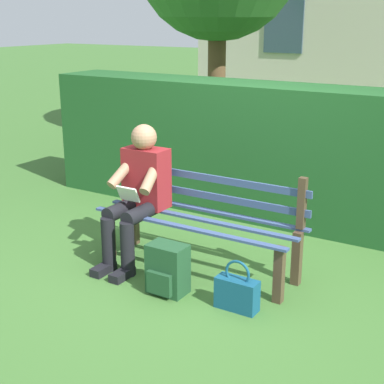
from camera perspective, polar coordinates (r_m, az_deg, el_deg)
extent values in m
plane|color=#3D6B2D|center=(4.87, 0.62, -7.75)|extent=(60.00, 60.00, 0.00)
cube|color=#4C3828|center=(4.31, 8.73, -8.21)|extent=(0.07, 0.07, 0.44)
cube|color=#4C3828|center=(5.09, -8.24, -4.10)|extent=(0.07, 0.07, 0.44)
cube|color=#4C3828|center=(4.61, 10.48, -6.56)|extent=(0.07, 0.07, 0.44)
cube|color=#4C3828|center=(5.34, -5.83, -2.94)|extent=(0.07, 0.07, 0.44)
cube|color=#384C7A|center=(4.88, 2.01, -1.94)|extent=(1.77, 0.06, 0.02)
cube|color=#384C7A|center=(4.70, 0.64, -2.72)|extent=(1.77, 0.06, 0.02)
cube|color=#384C7A|center=(4.52, -0.84, -3.56)|extent=(1.77, 0.06, 0.02)
cube|color=#4C3828|center=(4.48, 10.98, -1.12)|extent=(0.06, 0.06, 0.41)
cube|color=#4C3828|center=(5.24, -5.71, 1.80)|extent=(0.06, 0.06, 0.41)
cube|color=#384C7A|center=(4.83, 1.97, -0.44)|extent=(1.77, 0.02, 0.06)
cube|color=#384C7A|center=(4.79, 1.99, 1.36)|extent=(1.77, 0.02, 0.06)
cube|color=maroon|center=(4.92, -4.60, 1.44)|extent=(0.38, 0.22, 0.52)
sphere|color=#A57A5B|center=(4.81, -4.85, 5.50)|extent=(0.22, 0.22, 0.22)
cylinder|color=black|center=(4.77, -5.05, -2.09)|extent=(0.13, 0.42, 0.13)
cylinder|color=black|center=(4.89, -6.93, -1.68)|extent=(0.13, 0.42, 0.13)
cylinder|color=black|center=(4.71, -6.49, -5.71)|extent=(0.12, 0.12, 0.46)
cylinder|color=black|center=(4.82, -8.38, -5.20)|extent=(0.12, 0.12, 0.46)
cube|color=black|center=(4.73, -7.01, -8.23)|extent=(0.10, 0.24, 0.07)
cube|color=black|center=(4.85, -8.88, -7.66)|extent=(0.10, 0.24, 0.07)
cylinder|color=#A57A5B|center=(4.70, -4.15, 1.50)|extent=(0.14, 0.32, 0.26)
cylinder|color=#A57A5B|center=(4.88, -7.01, 1.99)|extent=(0.14, 0.32, 0.26)
cube|color=white|center=(4.74, -6.43, -0.20)|extent=(0.20, 0.07, 0.13)
cube|color=#1E5123|center=(5.88, 10.39, 3.61)|extent=(5.79, 0.68, 1.40)
sphere|color=#1E5123|center=(6.51, -1.25, 8.97)|extent=(0.54, 0.54, 0.54)
cube|color=#334756|center=(12.98, 9.19, 16.26)|extent=(0.90, 0.04, 1.20)
cube|color=#1E4728|center=(4.42, -2.45, -7.69)|extent=(0.30, 0.20, 0.40)
cube|color=#1E4728|center=(4.36, -3.32, -9.19)|extent=(0.21, 0.04, 0.17)
cylinder|color=#1E4728|center=(4.45, -0.66, -7.20)|extent=(0.04, 0.04, 0.24)
cylinder|color=#1E4728|center=(4.54, -2.60, -6.70)|extent=(0.04, 0.04, 0.24)
cube|color=navy|center=(4.22, 4.53, -10.19)|extent=(0.32, 0.13, 0.24)
torus|color=navy|center=(4.14, 4.59, -8.10)|extent=(0.20, 0.02, 0.20)
cylinder|color=brown|center=(9.67, 2.49, 11.70)|extent=(0.30, 0.30, 2.25)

